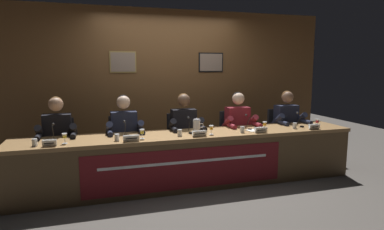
# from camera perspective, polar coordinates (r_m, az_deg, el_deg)

# --- Properties ---
(ground_plane) EXTENTS (12.00, 12.00, 0.00)m
(ground_plane) POSITION_cam_1_polar(r_m,az_deg,el_deg) (4.75, 0.00, -11.69)
(ground_plane) COLOR #4C4742
(wall_back_panelled) EXTENTS (5.90, 0.14, 2.60)m
(wall_back_panelled) POSITION_cam_1_polar(r_m,az_deg,el_deg) (5.86, -4.15, 5.15)
(wall_back_panelled) COLOR brown
(wall_back_panelled) RESTS_ON ground_plane
(conference_table) EXTENTS (4.70, 0.73, 0.72)m
(conference_table) POSITION_cam_1_polar(r_m,az_deg,el_deg) (4.49, 0.38, -6.12)
(conference_table) COLOR olive
(conference_table) RESTS_ON ground_plane
(chair_far_left) EXTENTS (0.44, 0.44, 0.91)m
(chair_far_left) POSITION_cam_1_polar(r_m,az_deg,el_deg) (4.98, -21.86, -6.03)
(chair_far_left) COLOR black
(chair_far_left) RESTS_ON ground_plane
(panelist_far_left) EXTENTS (0.51, 0.48, 1.24)m
(panelist_far_left) POSITION_cam_1_polar(r_m,az_deg,el_deg) (4.72, -22.24, -3.36)
(panelist_far_left) COLOR black
(panelist_far_left) RESTS_ON ground_plane
(nameplate_far_left) EXTENTS (0.15, 0.06, 0.08)m
(nameplate_far_left) POSITION_cam_1_polar(r_m,az_deg,el_deg) (4.13, -23.40, -4.45)
(nameplate_far_left) COLOR white
(nameplate_far_left) RESTS_ON conference_table
(juice_glass_far_left) EXTENTS (0.06, 0.06, 0.12)m
(juice_glass_far_left) POSITION_cam_1_polar(r_m,az_deg,el_deg) (4.20, -21.14, -3.48)
(juice_glass_far_left) COLOR white
(juice_glass_far_left) RESTS_ON conference_table
(water_cup_far_left) EXTENTS (0.06, 0.06, 0.08)m
(water_cup_far_left) POSITION_cam_1_polar(r_m,az_deg,el_deg) (4.22, -25.52, -4.35)
(water_cup_far_left) COLOR silver
(water_cup_far_left) RESTS_ON conference_table
(microphone_far_left) EXTENTS (0.06, 0.17, 0.22)m
(microphone_far_left) POSITION_cam_1_polar(r_m,az_deg,el_deg) (4.38, -22.86, -3.27)
(microphone_far_left) COLOR black
(microphone_far_left) RESTS_ON conference_table
(chair_left) EXTENTS (0.44, 0.44, 0.91)m
(chair_left) POSITION_cam_1_polar(r_m,az_deg,el_deg) (4.98, -11.68, -5.59)
(chair_left) COLOR black
(chair_left) RESTS_ON ground_plane
(panelist_left) EXTENTS (0.51, 0.48, 1.24)m
(panelist_left) POSITION_cam_1_polar(r_m,az_deg,el_deg) (4.72, -11.54, -2.90)
(panelist_left) COLOR black
(panelist_left) RESTS_ON ground_plane
(nameplate_left) EXTENTS (0.19, 0.06, 0.08)m
(nameplate_left) POSITION_cam_1_polar(r_m,az_deg,el_deg) (4.11, -10.45, -3.96)
(nameplate_left) COLOR white
(nameplate_left) RESTS_ON conference_table
(juice_glass_left) EXTENTS (0.06, 0.06, 0.12)m
(juice_glass_left) POSITION_cam_1_polar(r_m,az_deg,el_deg) (4.22, -8.61, -2.94)
(juice_glass_left) COLOR white
(juice_glass_left) RESTS_ON conference_table
(water_cup_left) EXTENTS (0.06, 0.06, 0.08)m
(water_cup_left) POSITION_cam_1_polar(r_m,az_deg,el_deg) (4.18, -12.83, -3.85)
(water_cup_left) COLOR silver
(water_cup_left) RESTS_ON conference_table
(microphone_left) EXTENTS (0.06, 0.17, 0.22)m
(microphone_left) POSITION_cam_1_polar(r_m,az_deg,el_deg) (4.33, -11.45, -2.89)
(microphone_left) COLOR black
(microphone_left) RESTS_ON conference_table
(chair_center) EXTENTS (0.44, 0.44, 0.91)m
(chair_center) POSITION_cam_1_polar(r_m,az_deg,el_deg) (5.13, -1.81, -5.00)
(chair_center) COLOR black
(chair_center) RESTS_ON ground_plane
(panelist_center) EXTENTS (0.51, 0.48, 1.24)m
(panelist_center) POSITION_cam_1_polar(r_m,az_deg,el_deg) (4.88, -1.20, -2.36)
(panelist_center) COLOR black
(panelist_center) RESTS_ON ground_plane
(nameplate_center) EXTENTS (0.19, 0.06, 0.08)m
(nameplate_center) POSITION_cam_1_polar(r_m,az_deg,el_deg) (4.31, 1.29, -3.23)
(nameplate_center) COLOR white
(nameplate_center) RESTS_ON conference_table
(juice_glass_center) EXTENTS (0.06, 0.06, 0.12)m
(juice_glass_center) POSITION_cam_1_polar(r_m,az_deg,el_deg) (4.45, 3.35, -2.28)
(juice_glass_center) COLOR white
(juice_glass_center) RESTS_ON conference_table
(water_cup_center) EXTENTS (0.06, 0.06, 0.08)m
(water_cup_center) POSITION_cam_1_polar(r_m,az_deg,el_deg) (4.35, -2.13, -3.14)
(water_cup_center) COLOR silver
(water_cup_center) RESTS_ON conference_table
(microphone_center) EXTENTS (0.06, 0.17, 0.22)m
(microphone_center) POSITION_cam_1_polar(r_m,az_deg,el_deg) (4.53, -0.33, -2.21)
(microphone_center) COLOR black
(microphone_center) RESTS_ON conference_table
(chair_right) EXTENTS (0.44, 0.44, 0.91)m
(chair_right) POSITION_cam_1_polar(r_m,az_deg,el_deg) (5.42, 7.23, -4.33)
(chair_right) COLOR black
(chair_right) RESTS_ON ground_plane
(panelist_right) EXTENTS (0.51, 0.48, 1.24)m
(panelist_right) POSITION_cam_1_polar(r_m,az_deg,el_deg) (5.19, 8.19, -1.81)
(panelist_right) COLOR black
(panelist_right) RESTS_ON ground_plane
(nameplate_right) EXTENTS (0.18, 0.06, 0.08)m
(nameplate_right) POSITION_cam_1_polar(r_m,az_deg,el_deg) (4.66, 11.78, -2.53)
(nameplate_right) COLOR white
(nameplate_right) RESTS_ON conference_table
(juice_glass_right) EXTENTS (0.06, 0.06, 0.12)m
(juice_glass_right) POSITION_cam_1_polar(r_m,az_deg,el_deg) (4.86, 12.44, -1.55)
(juice_glass_right) COLOR white
(juice_glass_right) RESTS_ON conference_table
(water_cup_right) EXTENTS (0.06, 0.06, 0.08)m
(water_cup_right) POSITION_cam_1_polar(r_m,az_deg,el_deg) (4.62, 8.69, -2.56)
(water_cup_right) COLOR silver
(water_cup_right) RESTS_ON conference_table
(microphone_right) EXTENTS (0.06, 0.17, 0.22)m
(microphone_right) POSITION_cam_1_polar(r_m,az_deg,el_deg) (4.85, 9.74, -1.62)
(microphone_right) COLOR black
(microphone_right) RESTS_ON conference_table
(chair_far_right) EXTENTS (0.44, 0.44, 0.91)m
(chair_far_right) POSITION_cam_1_polar(r_m,az_deg,el_deg) (5.83, 15.15, -3.65)
(chair_far_right) COLOR black
(chair_far_right) RESTS_ON ground_plane
(panelist_far_right) EXTENTS (0.51, 0.48, 1.24)m
(panelist_far_right) POSITION_cam_1_polar(r_m,az_deg,el_deg) (5.62, 16.34, -1.28)
(panelist_far_right) COLOR black
(panelist_far_right) RESTS_ON ground_plane
(nameplate_far_right) EXTENTS (0.17, 0.06, 0.08)m
(nameplate_far_right) POSITION_cam_1_polar(r_m,az_deg,el_deg) (5.12, 20.33, -1.90)
(nameplate_far_right) COLOR white
(nameplate_far_right) RESTS_ON conference_table
(juice_glass_far_right) EXTENTS (0.06, 0.06, 0.12)m
(juice_glass_far_right) POSITION_cam_1_polar(r_m,az_deg,el_deg) (5.32, 20.81, -1.05)
(juice_glass_far_right) COLOR white
(juice_glass_far_right) RESTS_ON conference_table
(water_cup_far_right) EXTENTS (0.06, 0.06, 0.08)m
(water_cup_far_right) POSITION_cam_1_polar(r_m,az_deg,el_deg) (5.10, 17.30, -1.81)
(water_cup_far_right) COLOR silver
(water_cup_far_right) RESTS_ON conference_table
(microphone_far_right) EXTENTS (0.06, 0.17, 0.22)m
(microphone_far_right) POSITION_cam_1_polar(r_m,az_deg,el_deg) (5.27, 18.21, -1.13)
(microphone_far_right) COLOR black
(microphone_far_right) RESTS_ON conference_table
(water_pitcher_central) EXTENTS (0.15, 0.10, 0.21)m
(water_pitcher_central) POSITION_cam_1_polar(r_m,az_deg,el_deg) (4.55, 0.82, -1.91)
(water_pitcher_central) COLOR silver
(water_pitcher_central) RESTS_ON conference_table
(document_stack_right) EXTENTS (0.23, 0.18, 0.01)m
(document_stack_right) POSITION_cam_1_polar(r_m,az_deg,el_deg) (4.78, 10.70, -2.63)
(document_stack_right) COLOR white
(document_stack_right) RESTS_ON conference_table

